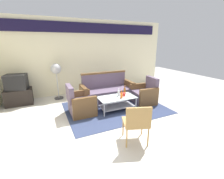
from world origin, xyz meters
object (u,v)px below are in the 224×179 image
Objects in this scene: television at (16,82)px; bottle_orange at (121,95)px; armchair_left at (81,104)px; pedestal_fan at (56,71)px; cup at (124,94)px; armchair_right at (144,95)px; bottle_brown at (125,91)px; bottle_clear at (119,93)px; tv_stand at (19,97)px; coffee_table at (117,101)px; couch at (107,92)px; wicker_chair at (137,121)px.

bottle_orange is at bearing 157.06° from television.
armchair_left is 2.30m from television.
cup is at bearing -46.17° from pedestal_fan.
armchair_left is 2.14m from armchair_right.
pedestal_fan is (-0.43, 1.58, 0.73)m from armchair_left.
armchair_left is 1.40m from bottle_brown.
tv_stand is at bearing 149.33° from bottle_clear.
bottle_orange is 3.35m from television.
television is at bearing 79.16° from tv_stand.
bottle_orange is (0.08, -0.13, 0.23)m from coffee_table.
armchair_right is (1.05, -0.71, -0.03)m from couch.
wicker_chair is at bearing -112.18° from bottle_brown.
tv_stand is 1.19× the size of television.
armchair_right is 1.02m from bottle_clear.
couch reaches higher than tv_stand.
couch is 7.65× the size of bottle_clear.
bottle_brown is 0.37m from bottle_orange.
armchair_right is at bearing -32.58° from pedestal_fan.
armchair_right is at bearing 88.18° from armchair_left.
coffee_table is at bearing -158.01° from bottle_brown.
couch is 1.91m from pedestal_fan.
pedestal_fan is at bearing 132.55° from bottle_clear.
bottle_brown is 0.22× the size of pedestal_fan.
bottle_brown is (1.38, -0.06, 0.23)m from armchair_left.
armchair_right is 4.14m from television.
wicker_chair is (2.33, -3.33, -0.27)m from television.
bottle_brown is at bearing -27.63° from tv_stand.
bottle_brown is 0.35× the size of tv_stand.
armchair_right is at bearing 69.17° from wicker_chair.
wicker_chair is (-0.45, -1.47, -0.00)m from bottle_orange.
bottle_orange is 1.54m from wicker_chair.
armchair_left reaches higher than cup.
tv_stand is (-2.94, 1.73, -0.20)m from cup.
armchair_left is 1.01× the size of wicker_chair.
bottle_orange is at bearing -33.74° from tv_stand.
armchair_right is at bearing 146.10° from couch.
cup is (-0.86, -0.14, 0.17)m from armchair_right.
couch is 2.12× the size of armchair_right.
bottle_clear is at bearing 94.06° from couch.
pedestal_fan reaches higher than couch.
armchair_right is 1.01× the size of wicker_chair.
pedestal_fan is (1.23, 0.05, 0.75)m from tv_stand.
bottle_clear is at bearing 152.57° from cup.
bottle_clear is 0.35× the size of television.
armchair_left is at bearing 92.85° from armchair_right.
couch is 1.64× the size of coffee_table.
coffee_table is at bearing -143.89° from bottle_clear.
armchair_left is at bearing 177.42° from bottle_brown.
bottle_brown is at bearing 87.27° from armchair_left.
bottle_brown is at bearing 94.51° from armchair_right.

